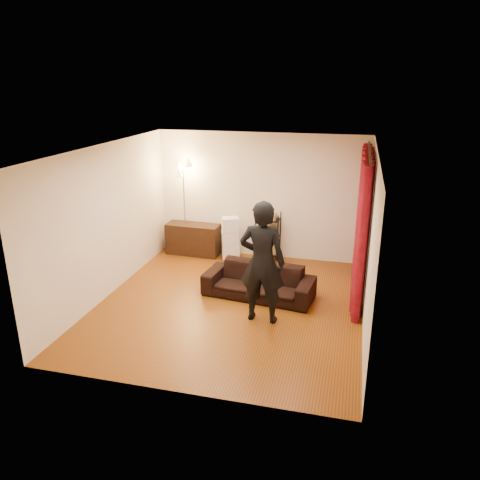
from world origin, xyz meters
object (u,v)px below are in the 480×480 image
(person, at_px, (262,262))
(floor_lamp, at_px, (184,209))
(wire_shelf, at_px, (268,237))
(storage_boxes, at_px, (230,238))
(sofa, at_px, (259,281))
(media_cabinet, at_px, (193,239))

(person, xyz_separation_m, floor_lamp, (-2.28, 2.60, 0.04))
(person, xyz_separation_m, wire_shelf, (-0.41, 2.66, -0.48))
(floor_lamp, bearing_deg, storage_boxes, -0.74)
(sofa, bearing_deg, wire_shelf, 102.62)
(media_cabinet, xyz_separation_m, storage_boxes, (0.87, -0.03, 0.12))
(person, xyz_separation_m, storage_boxes, (-1.23, 2.59, -0.54))
(sofa, relative_size, storage_boxes, 2.13)
(sofa, bearing_deg, person, -68.24)
(wire_shelf, relative_size, floor_lamp, 0.51)
(media_cabinet, height_order, floor_lamp, floor_lamp)
(person, bearing_deg, media_cabinet, -50.09)
(wire_shelf, bearing_deg, sofa, -76.33)
(sofa, bearing_deg, floor_lamp, 146.10)
(person, height_order, media_cabinet, person)
(media_cabinet, xyz_separation_m, floor_lamp, (-0.18, -0.01, 0.69))
(sofa, height_order, media_cabinet, media_cabinet)
(person, distance_m, floor_lamp, 3.45)
(floor_lamp, bearing_deg, media_cabinet, 4.78)
(storage_boxes, bearing_deg, floor_lamp, 179.26)
(sofa, xyz_separation_m, floor_lamp, (-2.05, 1.76, 0.75))
(person, distance_m, wire_shelf, 2.74)
(person, xyz_separation_m, media_cabinet, (-2.10, 2.61, -0.66))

